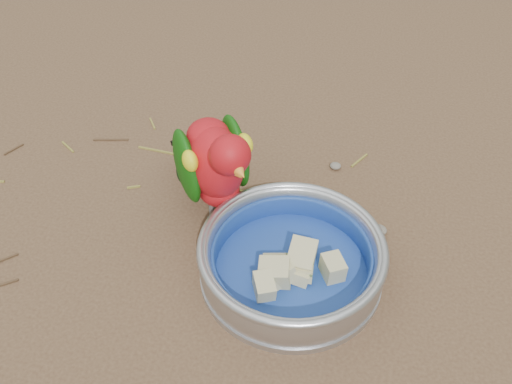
% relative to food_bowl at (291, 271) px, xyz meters
% --- Properties ---
extents(ground, '(60.00, 60.00, 0.00)m').
position_rel_food_bowl_xyz_m(ground, '(-0.10, -0.09, -0.01)').
color(ground, brown).
extents(food_bowl, '(0.24, 0.24, 0.02)m').
position_rel_food_bowl_xyz_m(food_bowl, '(0.00, 0.00, 0.00)').
color(food_bowl, '#B2B2BA').
rests_on(food_bowl, ground).
extents(bowl_wall, '(0.24, 0.24, 0.04)m').
position_rel_food_bowl_xyz_m(bowl_wall, '(0.00, 0.00, 0.03)').
color(bowl_wall, '#B2B2BA').
rests_on(bowl_wall, food_bowl).
extents(fruit_wedges, '(0.14, 0.14, 0.03)m').
position_rel_food_bowl_xyz_m(fruit_wedges, '(0.00, 0.00, 0.02)').
color(fruit_wedges, '#C8BE8B').
rests_on(fruit_wedges, food_bowl).
extents(lory_parrot, '(0.21, 0.22, 0.17)m').
position_rel_food_bowl_xyz_m(lory_parrot, '(-0.13, 0.09, 0.08)').
color(lory_parrot, '#AC1016').
rests_on(lory_parrot, ground).
extents(ground_debris, '(0.90, 0.80, 0.01)m').
position_rel_food_bowl_xyz_m(ground_debris, '(-0.13, -0.02, -0.01)').
color(ground_debris, olive).
rests_on(ground_debris, ground).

